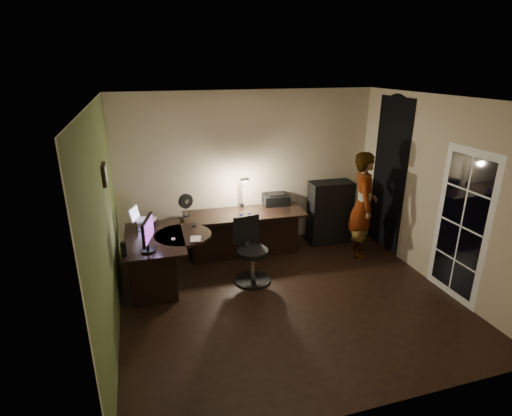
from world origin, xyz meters
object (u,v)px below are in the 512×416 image
object	(u,v)px
desk_right	(245,234)
office_chair	(253,252)
desk_left	(156,262)
cabinet	(330,212)
person	(363,205)
monitor	(147,239)

from	to	relation	value
desk_right	office_chair	world-z (taller)	office_chair
desk_left	cabinet	bearing A→B (deg)	13.92
cabinet	office_chair	world-z (taller)	cabinet
desk_right	person	world-z (taller)	person
cabinet	monitor	bearing A→B (deg)	-157.84
office_chair	monitor	bearing A→B (deg)	177.15
desk_right	monitor	world-z (taller)	monitor
desk_left	desk_right	bearing A→B (deg)	24.35
cabinet	desk_right	bearing A→B (deg)	-175.12
cabinet	monitor	xyz separation A→B (m)	(-3.21, -1.12, 0.37)
monitor	desk_right	bearing A→B (deg)	48.75
desk_left	desk_right	xyz separation A→B (m)	(1.50, 0.64, -0.01)
monitor	cabinet	bearing A→B (deg)	34.32
desk_left	monitor	distance (m)	0.71
monitor	person	world-z (taller)	person
desk_left	cabinet	size ratio (longest dim) A/B	1.17
desk_right	monitor	bearing A→B (deg)	-143.70
cabinet	person	xyz separation A→B (m)	(0.28, -0.61, 0.32)
desk_left	cabinet	xyz separation A→B (m)	(3.11, 0.69, 0.18)
desk_left	monitor	world-z (taller)	monitor
desk_left	office_chair	size ratio (longest dim) A/B	1.36
desk_left	office_chair	xyz separation A→B (m)	(1.38, -0.29, 0.10)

